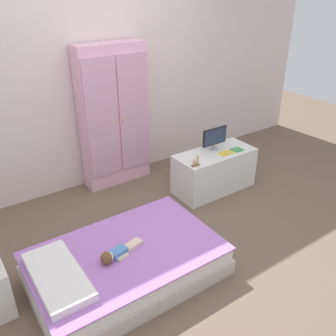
{
  "coord_description": "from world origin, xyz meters",
  "views": [
    {
      "loc": [
        -1.59,
        -2.14,
        2.19
      ],
      "look_at": [
        0.18,
        0.41,
        0.57
      ],
      "focal_mm": 39.03,
      "sensor_mm": 36.0,
      "label": 1
    }
  ],
  "objects_px": {
    "doll": "(114,254)",
    "bed": "(126,264)",
    "rocking_horse_toy": "(196,161)",
    "book_green": "(237,150)",
    "tv_monitor": "(215,137)",
    "wardrobe": "(114,117)",
    "book_yellow": "(226,153)",
    "tv_stand": "(214,171)"
  },
  "relations": [
    {
      "from": "tv_monitor",
      "to": "book_yellow",
      "type": "distance_m",
      "value": 0.22
    },
    {
      "from": "bed",
      "to": "rocking_horse_toy",
      "type": "height_order",
      "value": "rocking_horse_toy"
    },
    {
      "from": "tv_monitor",
      "to": "doll",
      "type": "bearing_deg",
      "value": -155.16
    },
    {
      "from": "book_green",
      "to": "tv_monitor",
      "type": "bearing_deg",
      "value": 140.42
    },
    {
      "from": "tv_stand",
      "to": "tv_monitor",
      "type": "relative_size",
      "value": 2.87
    },
    {
      "from": "bed",
      "to": "rocking_horse_toy",
      "type": "bearing_deg",
      "value": 25.37
    },
    {
      "from": "tv_monitor",
      "to": "book_yellow",
      "type": "xyz_separation_m",
      "value": [
        0.03,
        -0.17,
        -0.14
      ]
    },
    {
      "from": "rocking_horse_toy",
      "to": "book_green",
      "type": "distance_m",
      "value": 0.62
    },
    {
      "from": "rocking_horse_toy",
      "to": "book_yellow",
      "type": "distance_m",
      "value": 0.45
    },
    {
      "from": "wardrobe",
      "to": "rocking_horse_toy",
      "type": "height_order",
      "value": "wardrobe"
    },
    {
      "from": "rocking_horse_toy",
      "to": "book_yellow",
      "type": "xyz_separation_m",
      "value": [
        0.45,
        0.04,
        -0.05
      ]
    },
    {
      "from": "bed",
      "to": "book_yellow",
      "type": "relative_size",
      "value": 9.39
    },
    {
      "from": "wardrobe",
      "to": "book_yellow",
      "type": "xyz_separation_m",
      "value": [
        0.88,
        -0.92,
        -0.33
      ]
    },
    {
      "from": "book_green",
      "to": "tv_stand",
      "type": "bearing_deg",
      "value": 158.64
    },
    {
      "from": "tv_stand",
      "to": "rocking_horse_toy",
      "type": "relative_size",
      "value": 7.97
    },
    {
      "from": "doll",
      "to": "tv_stand",
      "type": "distance_m",
      "value": 1.77
    },
    {
      "from": "tv_monitor",
      "to": "book_green",
      "type": "relative_size",
      "value": 2.74
    },
    {
      "from": "bed",
      "to": "book_green",
      "type": "xyz_separation_m",
      "value": [
        1.75,
        0.58,
        0.34
      ]
    },
    {
      "from": "bed",
      "to": "book_yellow",
      "type": "xyz_separation_m",
      "value": [
        1.58,
        0.58,
        0.34
      ]
    },
    {
      "from": "tv_monitor",
      "to": "rocking_horse_toy",
      "type": "distance_m",
      "value": 0.47
    },
    {
      "from": "tv_monitor",
      "to": "rocking_horse_toy",
      "type": "xyz_separation_m",
      "value": [
        -0.42,
        -0.2,
        -0.09
      ]
    },
    {
      "from": "book_yellow",
      "to": "tv_stand",
      "type": "bearing_deg",
      "value": 126.37
    },
    {
      "from": "bed",
      "to": "wardrobe",
      "type": "bearing_deg",
      "value": 64.77
    },
    {
      "from": "bed",
      "to": "book_green",
      "type": "bearing_deg",
      "value": 18.18
    },
    {
      "from": "tv_monitor",
      "to": "tv_stand",
      "type": "bearing_deg",
      "value": -120.01
    },
    {
      "from": "wardrobe",
      "to": "bed",
      "type": "bearing_deg",
      "value": -115.23
    },
    {
      "from": "bed",
      "to": "rocking_horse_toy",
      "type": "relative_size",
      "value": 12.91
    },
    {
      "from": "bed",
      "to": "tv_monitor",
      "type": "xyz_separation_m",
      "value": [
        1.55,
        0.74,
        0.48
      ]
    },
    {
      "from": "bed",
      "to": "tv_monitor",
      "type": "distance_m",
      "value": 1.79
    },
    {
      "from": "doll",
      "to": "bed",
      "type": "bearing_deg",
      "value": 14.9
    },
    {
      "from": "tv_monitor",
      "to": "book_green",
      "type": "bearing_deg",
      "value": -39.58
    },
    {
      "from": "tv_stand",
      "to": "rocking_horse_toy",
      "type": "distance_m",
      "value": 0.49
    },
    {
      "from": "bed",
      "to": "book_yellow",
      "type": "height_order",
      "value": "book_yellow"
    },
    {
      "from": "tv_stand",
      "to": "tv_monitor",
      "type": "height_order",
      "value": "tv_monitor"
    },
    {
      "from": "book_yellow",
      "to": "book_green",
      "type": "xyz_separation_m",
      "value": [
        0.17,
        0.0,
        -0.0
      ]
    },
    {
      "from": "tv_monitor",
      "to": "book_green",
      "type": "distance_m",
      "value": 0.3
    },
    {
      "from": "book_yellow",
      "to": "tv_monitor",
      "type": "bearing_deg",
      "value": 99.74
    },
    {
      "from": "rocking_horse_toy",
      "to": "book_yellow",
      "type": "bearing_deg",
      "value": 4.81
    },
    {
      "from": "tv_stand",
      "to": "book_yellow",
      "type": "xyz_separation_m",
      "value": [
        0.07,
        -0.09,
        0.24
      ]
    },
    {
      "from": "rocking_horse_toy",
      "to": "book_green",
      "type": "xyz_separation_m",
      "value": [
        0.62,
        0.04,
        -0.05
      ]
    },
    {
      "from": "bed",
      "to": "book_yellow",
      "type": "bearing_deg",
      "value": 20.0
    },
    {
      "from": "doll",
      "to": "book_green",
      "type": "xyz_separation_m",
      "value": [
        1.87,
        0.61,
        0.17
      ]
    }
  ]
}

